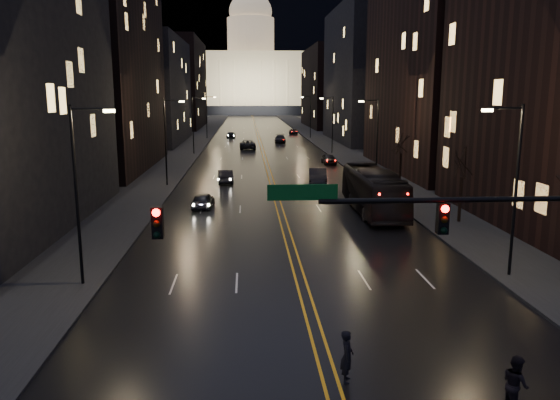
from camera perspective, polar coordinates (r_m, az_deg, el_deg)
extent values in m
plane|color=black|center=(19.33, 5.31, -18.48)|extent=(900.00, 900.00, 0.00)
cube|color=black|center=(146.93, -2.50, 7.38)|extent=(20.00, 320.00, 0.02)
cube|color=black|center=(147.33, -7.99, 7.32)|extent=(8.00, 320.00, 0.16)
cube|color=black|center=(147.85, 2.98, 7.42)|extent=(8.00, 320.00, 0.16)
cube|color=orange|center=(146.93, -2.50, 7.38)|extent=(0.62, 320.00, 0.01)
cube|color=black|center=(73.06, -18.60, 14.05)|extent=(12.00, 30.00, 28.00)
cube|color=black|center=(110.12, -13.35, 11.05)|extent=(12.00, 34.00, 20.00)
cube|color=black|center=(157.68, -10.42, 11.82)|extent=(12.00, 40.00, 24.00)
cube|color=black|center=(71.33, 16.79, 18.28)|extent=(12.00, 30.00, 38.00)
cube|color=black|center=(111.21, 9.00, 12.76)|extent=(12.00, 34.00, 26.00)
cube|color=black|center=(158.39, 5.18, 11.59)|extent=(12.00, 40.00, 22.00)
cube|color=black|center=(402.73, 2.73, 19.01)|extent=(520.00, 60.00, 130.00)
cube|color=black|center=(266.72, -3.00, 9.47)|extent=(90.00, 50.00, 4.00)
cube|color=#F4D58D|center=(266.69, -3.03, 12.48)|extent=(80.00, 36.00, 24.00)
cylinder|color=beige|center=(267.92, -3.08, 16.76)|extent=(22.00, 22.00, 16.00)
ellipsoid|color=beige|center=(269.23, -3.10, 19.09)|extent=(20.00, 20.00, 17.00)
cylinder|color=black|center=(18.82, 22.45, 0.07)|extent=(12.00, 0.18, 0.18)
cube|color=black|center=(17.28, -12.69, -2.31)|extent=(0.35, 0.30, 1.00)
cube|color=black|center=(18.16, 16.62, -1.86)|extent=(0.35, 0.30, 1.00)
sphere|color=#FF0705|center=(17.03, -12.83, -1.31)|extent=(0.24, 0.24, 0.24)
sphere|color=#FF0705|center=(17.92, 16.88, -0.90)|extent=(0.24, 0.24, 0.24)
cube|color=#053F14|center=(16.96, 2.37, 0.81)|extent=(2.20, 0.06, 0.50)
cylinder|color=black|center=(30.35, 23.41, 0.65)|extent=(0.16, 0.16, 9.00)
cylinder|color=black|center=(29.54, 22.48, 8.86)|extent=(1.80, 0.10, 0.10)
cube|color=#EED68F|center=(29.16, 20.86, 8.76)|extent=(0.50, 0.25, 0.15)
cylinder|color=black|center=(28.30, -20.47, 0.16)|extent=(0.16, 0.16, 9.00)
cylinder|color=black|center=(27.61, -19.27, 8.98)|extent=(1.80, 0.10, 0.10)
cube|color=#EED68F|center=(27.38, -17.43, 8.87)|extent=(0.50, 0.25, 0.15)
cylinder|color=black|center=(58.45, 10.11, 6.00)|extent=(0.16, 0.16, 9.00)
cylinder|color=black|center=(58.04, 9.38, 10.24)|extent=(1.80, 0.10, 0.10)
cube|color=#EED68F|center=(57.85, 8.49, 10.16)|extent=(0.50, 0.25, 0.15)
cylinder|color=black|center=(57.42, -11.88, 5.84)|extent=(0.16, 0.16, 9.00)
cylinder|color=black|center=(57.08, -11.14, 10.17)|extent=(1.80, 0.10, 0.10)
cube|color=#EED68F|center=(56.97, -10.23, 10.10)|extent=(0.50, 0.25, 0.15)
cylinder|color=black|center=(87.82, 5.50, 7.77)|extent=(0.16, 0.16, 9.00)
cylinder|color=black|center=(87.55, 4.96, 10.58)|extent=(1.80, 0.10, 0.10)
cube|color=#EED68F|center=(87.42, 4.37, 10.53)|extent=(0.50, 0.25, 0.15)
cylinder|color=black|center=(87.14, -9.07, 7.66)|extent=(0.16, 0.16, 9.00)
cylinder|color=black|center=(86.91, -8.56, 10.50)|extent=(1.80, 0.10, 0.10)
cube|color=#EED68F|center=(86.84, -7.95, 10.45)|extent=(0.50, 0.25, 0.15)
cylinder|color=black|center=(117.51, 3.20, 8.63)|extent=(0.16, 0.16, 9.00)
cylinder|color=black|center=(117.30, 2.78, 10.73)|extent=(1.80, 0.10, 0.10)
cube|color=#EED68F|center=(117.21, 2.34, 10.69)|extent=(0.50, 0.25, 0.15)
cylinder|color=black|center=(117.00, -7.68, 8.54)|extent=(0.16, 0.16, 9.00)
cylinder|color=black|center=(116.83, -7.29, 10.66)|extent=(1.80, 0.10, 0.10)
cube|color=#EED68F|center=(116.78, -6.84, 10.62)|extent=(0.50, 0.25, 0.15)
cylinder|color=black|center=(42.40, 18.30, -0.04)|extent=(0.24, 0.24, 3.50)
cylinder|color=black|center=(57.35, 12.43, 3.05)|extent=(0.24, 0.24, 3.50)
imported|color=black|center=(44.76, 9.72, 0.95)|extent=(3.10, 12.69, 3.53)
imported|color=black|center=(46.33, -8.05, -0.02)|extent=(1.96, 4.13, 1.36)
imported|color=black|center=(59.13, -5.75, 2.49)|extent=(1.90, 4.55, 1.46)
imported|color=black|center=(95.09, -3.41, 5.82)|extent=(2.85, 5.87, 1.61)
imported|color=black|center=(119.06, -5.15, 6.78)|extent=(1.94, 4.52, 1.30)
imported|color=black|center=(57.88, 3.96, 2.46)|extent=(2.36, 5.39, 1.72)
imported|color=black|center=(74.79, 5.13, 4.29)|extent=(1.78, 4.25, 1.44)
imported|color=black|center=(106.76, 0.01, 6.39)|extent=(2.41, 5.31, 1.51)
imported|color=black|center=(130.23, 1.42, 7.18)|extent=(2.48, 4.66, 1.25)
imported|color=black|center=(19.04, 7.02, -15.90)|extent=(0.56, 0.74, 1.82)
imported|color=black|center=(18.76, 23.40, -17.22)|extent=(0.56, 0.93, 1.82)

